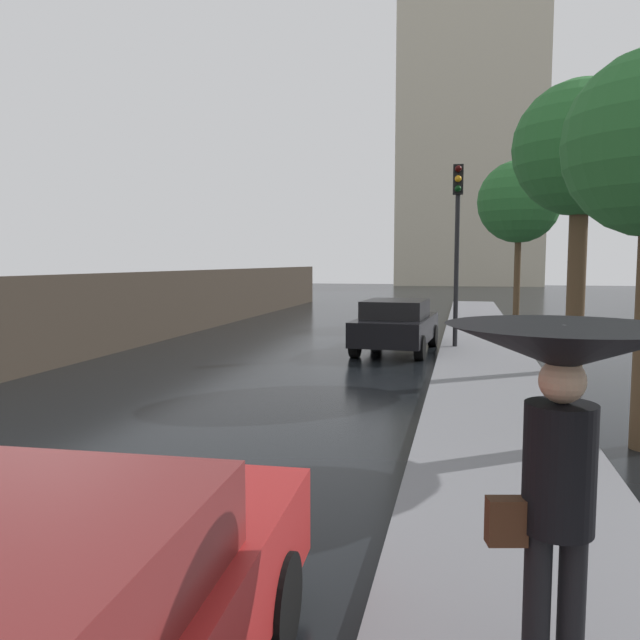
{
  "coord_description": "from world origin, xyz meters",
  "views": [
    {
      "loc": [
        4.57,
        -5.83,
        2.36
      ],
      "look_at": [
        2.25,
        4.17,
        1.4
      ],
      "focal_mm": 34.87,
      "sensor_mm": 36.0,
      "label": 1
    }
  ],
  "objects": [
    {
      "name": "street_tree_far",
      "position": [
        6.53,
        18.92,
        4.59
      ],
      "size": [
        3.09,
        3.09,
        6.16
      ],
      "color": "#4C3823",
      "rests_on": "ground"
    },
    {
      "name": "pedestrian_with_umbrella_near",
      "position": [
        5.06,
        -2.59,
        1.7
      ],
      "size": [
        1.17,
        1.17,
        1.91
      ],
      "rotation": [
        0.0,
        0.0,
        3.37
      ],
      "color": "black",
      "rests_on": "sidewalk_strip"
    },
    {
      "name": "car_black_near_kerb",
      "position": [
        2.86,
        10.4,
        0.72
      ],
      "size": [
        2.04,
        4.01,
        1.37
      ],
      "rotation": [
        0.0,
        0.0,
        -0.07
      ],
      "color": "black",
      "rests_on": "ground"
    },
    {
      "name": "street_tree_mid",
      "position": [
        6.79,
        7.6,
        4.54
      ],
      "size": [
        2.68,
        2.68,
        5.95
      ],
      "color": "#4C3823",
      "rests_on": "ground"
    },
    {
      "name": "ground",
      "position": [
        0.0,
        0.0,
        0.0
      ],
      "size": [
        120.0,
        120.0,
        0.0
      ],
      "primitive_type": "plane",
      "color": "black"
    },
    {
      "name": "distant_tower",
      "position": [
        4.73,
        59.34,
        17.35
      ],
      "size": [
        14.37,
        8.99,
        34.7
      ],
      "color": "beige",
      "rests_on": "ground"
    },
    {
      "name": "traffic_light",
      "position": [
        4.37,
        10.76,
        3.37
      ],
      "size": [
        0.26,
        0.39,
        4.7
      ],
      "color": "black",
      "rests_on": "sidewalk_strip"
    },
    {
      "name": "sidewalk_strip",
      "position": [
        5.1,
        0.0,
        0.07
      ],
      "size": [
        2.2,
        60.0,
        0.14
      ],
      "primitive_type": "cube",
      "color": "slate",
      "rests_on": "ground"
    }
  ]
}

